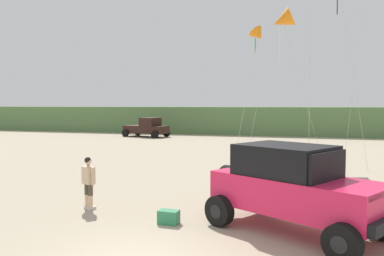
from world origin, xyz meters
name	(u,v)px	position (x,y,z in m)	size (l,w,h in m)	color
dune_ridge	(302,121)	(2.55, 38.74, 1.52)	(90.00, 7.84, 3.04)	#567A47
jeep	(294,186)	(3.13, 3.02, 1.20)	(4.98, 4.21, 2.26)	#EA2151
person_watching	(89,180)	(-3.19, 3.48, 0.94)	(0.56, 0.44, 1.67)	#DBB28E
cooler_box	(169,217)	(-0.24, 2.75, 0.19)	(0.56, 0.36, 0.38)	#2D7F51
distant_pickup	(147,128)	(-12.69, 30.36, 0.94)	(4.91, 3.32, 1.98)	black
kite_pink_ribbon	(283,20)	(1.76, 17.33, 8.37)	(3.27, 3.36, 9.25)	orange
kite_green_box	(258,35)	(0.83, 13.26, 6.88)	(1.39, 3.47, 7.35)	orange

